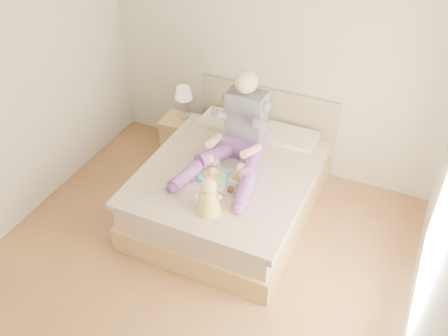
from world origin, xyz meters
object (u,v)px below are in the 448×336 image
at_px(adult, 238,136).
at_px(bed, 233,184).
at_px(nightstand, 181,136).
at_px(baby, 209,198).
at_px(tray, 222,177).

bearing_deg(adult, bed, -95.37).
distance_m(nightstand, baby, 1.85).
xyz_separation_m(adult, tray, (-0.00, -0.39, -0.25)).
height_order(nightstand, tray, tray).
bearing_deg(adult, tray, -90.36).
xyz_separation_m(nightstand, tray, (1.00, -0.95, 0.38)).
bearing_deg(tray, adult, 93.62).
distance_m(tray, baby, 0.49).
distance_m(adult, tray, 0.47).
height_order(bed, baby, bed).
relative_size(adult, tray, 2.17).
relative_size(nightstand, adult, 0.45).
xyz_separation_m(bed, nightstand, (-1.00, 0.64, -0.06)).
xyz_separation_m(tray, baby, (0.09, -0.46, 0.12)).
bearing_deg(baby, adult, 75.03).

